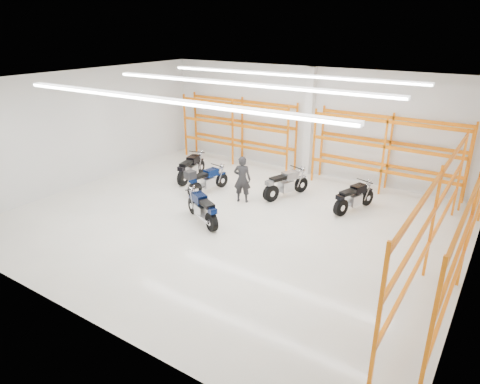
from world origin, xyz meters
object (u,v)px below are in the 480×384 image
Objects in this scene: motorcycle_back_d at (353,198)px; standing_man at (242,179)px; motorcycle_back_c at (284,185)px; motorcycle_back_a at (190,169)px; motorcycle_back_b at (205,181)px; motorcycle_main at (203,209)px; structural_column at (309,122)px.

motorcycle_back_d is 1.15× the size of standing_man.
motorcycle_back_d is (2.58, 0.18, -0.03)m from motorcycle_back_c.
motorcycle_back_a is 1.04× the size of motorcycle_back_b.
motorcycle_main is 2.66m from motorcycle_back_b.
motorcycle_main is at bearing -95.67° from structural_column.
motorcycle_back_d is 4.57m from structural_column.
structural_column is at bearing 99.61° from motorcycle_back_c.
motorcycle_main reaches higher than motorcycle_back_d.
motorcycle_back_c is at bearing -80.39° from structural_column.
structural_column is at bearing 137.26° from motorcycle_back_d.
motorcycle_back_a is 5.34m from structural_column.
standing_man is (1.64, 0.10, 0.35)m from motorcycle_back_b.
structural_column reaches higher than motorcycle_back_a.
motorcycle_back_c is at bearing -152.22° from standing_man.
motorcycle_main is 2.27m from standing_man.
motorcycle_back_b reaches higher than motorcycle_back_d.
standing_man is at bearing -13.68° from motorcycle_back_a.
standing_man reaches higher than motorcycle_main.
motorcycle_main is 0.92× the size of motorcycle_back_c.
structural_column reaches higher than motorcycle_main.
motorcycle_back_c is 1.21× the size of standing_man.
standing_man is (3.05, -0.74, 0.36)m from motorcycle_back_a.
motorcycle_back_c is 3.54m from structural_column.
motorcycle_back_a is at bearing -173.52° from motorcycle_back_c.
structural_column is (-3.09, 2.86, 1.78)m from motorcycle_back_d.
standing_man is 4.51m from structural_column.
motorcycle_back_a is at bearing -136.06° from structural_column.
structural_column reaches higher than motorcycle_back_c.
motorcycle_back_a reaches higher than motorcycle_back_b.
motorcycle_back_a is (-2.99, 2.98, 0.02)m from motorcycle_main.
standing_man is (-1.10, -1.21, 0.36)m from motorcycle_back_c.
structural_column reaches higher than motorcycle_back_b.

